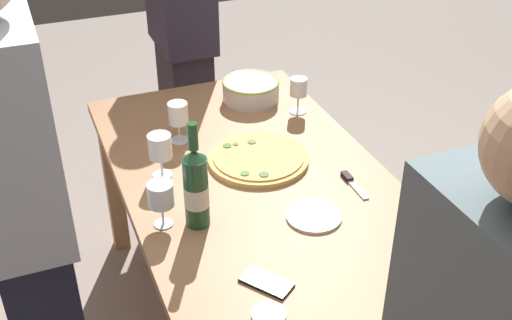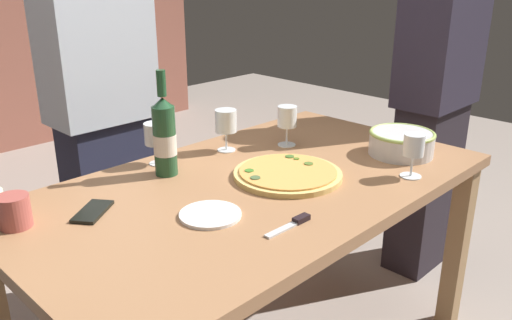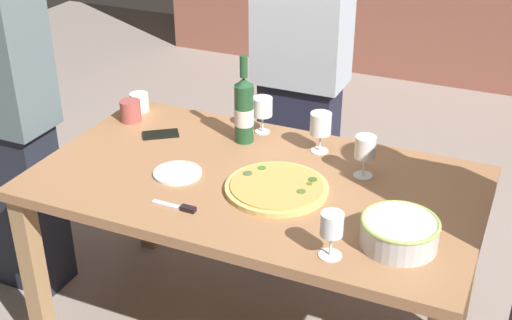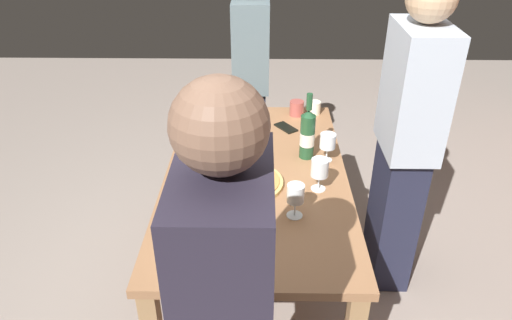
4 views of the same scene
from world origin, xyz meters
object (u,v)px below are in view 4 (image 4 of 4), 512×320
object	(u,v)px
wine_glass_far_left	(328,142)
pizza	(245,182)
person_guest_left	(251,83)
pizza_knife	(201,156)
wine_glass_by_bottle	(173,201)
cup_amber	(314,107)
side_plate	(241,146)
person_host	(405,143)
dining_table	(256,188)
wine_glass_far_right	(320,168)
cup_ceramic	(297,108)
wine_glass_near_pizza	(296,195)
cell_phone	(286,128)
wine_bottle	(307,134)
serving_bowl	(202,239)

from	to	relation	value
wine_glass_far_left	pizza	bearing A→B (deg)	-60.55
pizza	person_guest_left	distance (m)	1.20
pizza_knife	wine_glass_by_bottle	bearing A→B (deg)	-5.30
cup_amber	side_plate	bearing A→B (deg)	-45.01
person_host	dining_table	bearing A→B (deg)	0.00
wine_glass_far_right	cup_ceramic	bearing A→B (deg)	-176.17
pizza	person_host	xyz separation A→B (m)	(-0.22, 0.80, 0.10)
wine_glass_near_pizza	cell_phone	world-z (taller)	wine_glass_near_pizza
wine_glass_far_left	cell_phone	world-z (taller)	wine_glass_far_left
cup_amber	person_guest_left	xyz separation A→B (m)	(-0.38, -0.40, 0.01)
wine_glass_near_pizza	wine_bottle	bearing A→B (deg)	170.21
dining_table	serving_bowl	size ratio (longest dim) A/B	6.61
side_plate	wine_glass_far_left	bearing A→B (deg)	72.61
wine_glass_far_right	pizza_knife	distance (m)	0.66
wine_glass_far_right	side_plate	xyz separation A→B (m)	(-0.41, -0.38, -0.11)
serving_bowl	cup_ceramic	distance (m)	1.33
wine_glass_far_right	person_guest_left	bearing A→B (deg)	-164.28
serving_bowl	wine_glass_by_bottle	distance (m)	0.23
wine_glass_by_bottle	wine_glass_far_right	world-z (taller)	wine_glass_far_right
wine_glass_far_right	side_plate	world-z (taller)	wine_glass_far_right
serving_bowl	pizza_knife	distance (m)	0.72
dining_table	pizza_knife	size ratio (longest dim) A/B	9.74
wine_bottle	dining_table	bearing A→B (deg)	-57.46
wine_glass_far_left	cup_ceramic	world-z (taller)	wine_glass_far_left
wine_bottle	cup_amber	xyz separation A→B (m)	(-0.54, 0.09, -0.10)
wine_glass_by_bottle	cell_phone	xyz separation A→B (m)	(-0.89, 0.51, -0.10)
pizza	cup_amber	distance (m)	0.91
cell_phone	person_guest_left	size ratio (longest dim) A/B	0.09
wine_glass_by_bottle	cup_ceramic	bearing A→B (deg)	151.63
wine_glass_far_left	person_host	bearing A→B (deg)	87.40
cup_ceramic	person_host	size ratio (longest dim) A/B	0.05
cup_amber	wine_bottle	bearing A→B (deg)	-9.18
cup_amber	wine_glass_by_bottle	bearing A→B (deg)	-32.04
wine_glass_near_pizza	cell_phone	xyz separation A→B (m)	(-0.85, -0.01, -0.10)
wine_glass_far_right	cup_amber	distance (m)	0.85
cup_amber	pizza_knife	xyz separation A→B (m)	(0.56, -0.64, -0.03)
serving_bowl	wine_glass_far_right	xyz separation A→B (m)	(-0.43, 0.50, 0.06)
cup_amber	cell_phone	world-z (taller)	cup_amber
pizza	wine_glass_far_right	bearing A→B (deg)	83.85
wine_glass_far_left	cup_ceramic	xyz separation A→B (m)	(-0.55, -0.12, -0.06)
wine_glass_far_left	person_guest_left	xyz separation A→B (m)	(-0.96, -0.41, -0.05)
serving_bowl	wine_glass_far_left	distance (m)	0.90
wine_glass_far_right	cup_ceramic	size ratio (longest dim) A/B	1.77
wine_bottle	cup_amber	bearing A→B (deg)	170.82
wine_bottle	wine_glass_far_right	world-z (taller)	wine_bottle
wine_glass_by_bottle	pizza_knife	bearing A→B (deg)	174.70
serving_bowl	cup_amber	bearing A→B (deg)	156.61
serving_bowl	wine_glass_far_right	world-z (taller)	wine_glass_far_right
dining_table	wine_bottle	distance (m)	0.39
wine_glass_by_bottle	dining_table	bearing A→B (deg)	139.04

